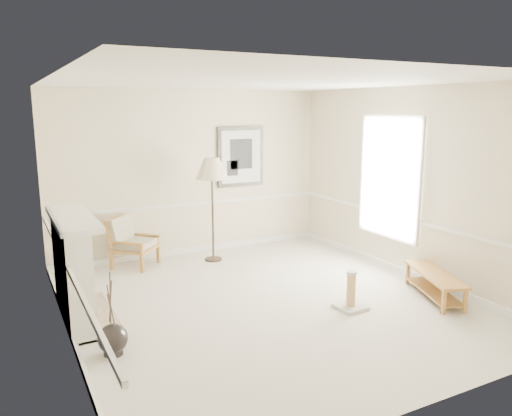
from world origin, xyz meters
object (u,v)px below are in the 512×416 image
at_px(floor_vase, 113,340).
at_px(bench, 435,281).
at_px(scratching_post, 351,297).
at_px(floor_lamp, 212,171).
at_px(armchair, 130,240).

relative_size(floor_vase, bench, 0.72).
xyz_separation_m(bench, scratching_post, (-1.27, 0.22, -0.08)).
relative_size(floor_vase, floor_lamp, 0.53).
distance_m(bench, scratching_post, 1.29).
bearing_deg(bench, floor_lamp, 123.88).
bearing_deg(floor_vase, bench, -5.22).
distance_m(floor_lamp, scratching_post, 3.21).
bearing_deg(bench, floor_vase, 174.78).
xyz_separation_m(floor_vase, floor_lamp, (2.26, 2.63, 1.37)).
distance_m(floor_vase, bench, 4.30).
relative_size(floor_vase, scratching_post, 1.82).
bearing_deg(armchair, bench, -90.44).
height_order(floor_vase, armchair, floor_vase).
xyz_separation_m(floor_vase, armchair, (0.92, 2.99, 0.28)).
height_order(floor_lamp, scratching_post, floor_lamp).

